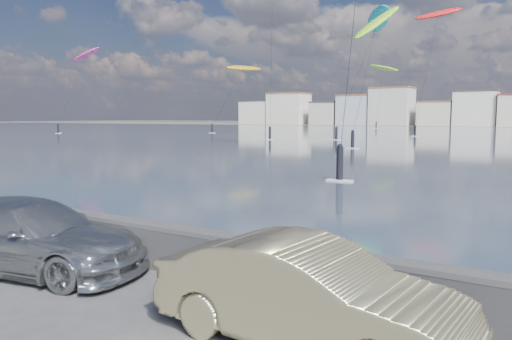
{
  "coord_description": "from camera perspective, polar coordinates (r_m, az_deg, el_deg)",
  "views": [
    {
      "loc": [
        6.86,
        -5.34,
        3.38
      ],
      "look_at": [
        1.0,
        4.0,
        2.2
      ],
      "focal_mm": 35.0,
      "sensor_mm": 36.0,
      "label": 1
    }
  ],
  "objects": [
    {
      "name": "car_silver",
      "position": [
        12.08,
        -24.41,
        -6.86
      ],
      "size": [
        5.73,
        3.24,
        1.57
      ],
      "primitive_type": "imported",
      "rotation": [
        0.0,
        0.0,
        1.78
      ],
      "color": "#A2A5A8",
      "rests_on": "ground"
    },
    {
      "name": "kitesurfer_6",
      "position": [
        104.11,
        20.06,
        16.25
      ],
      "size": [
        9.02,
        14.97,
        24.34
      ],
      "color": "red",
      "rests_on": "ground"
    },
    {
      "name": "kitesurfer_3",
      "position": [
        70.39,
        13.58,
        15.9
      ],
      "size": [
        6.69,
        19.46,
        18.62
      ],
      "color": "#8CD826",
      "rests_on": "ground"
    },
    {
      "name": "car_champagne",
      "position": [
        7.59,
        5.88,
        -13.93
      ],
      "size": [
        4.83,
        1.87,
        1.57
      ],
      "primitive_type": "imported",
      "rotation": [
        0.0,
        0.0,
        1.53
      ],
      "color": "#C6BA83",
      "rests_on": "ground"
    },
    {
      "name": "kitesurfer_1",
      "position": [
        162.66,
        14.37,
        11.2
      ],
      "size": [
        11.19,
        16.17,
        20.4
      ],
      "color": "#8CD826",
      "rests_on": "ground"
    },
    {
      "name": "ground",
      "position": [
        9.33,
        -19.31,
        -15.49
      ],
      "size": [
        700.0,
        700.0,
        0.0
      ],
      "primitive_type": "plane",
      "color": "#333335",
      "rests_on": "ground"
    },
    {
      "name": "kitesurfer_0",
      "position": [
        111.77,
        -1.4,
        11.49
      ],
      "size": [
        5.21,
        15.72,
        15.05
      ],
      "color": "#BF8C19",
      "rests_on": "ground"
    },
    {
      "name": "kitesurfer_13",
      "position": [
        84.69,
        13.77,
        16.27
      ],
      "size": [
        8.07,
        16.81,
        20.82
      ],
      "color": "#19BFBF",
      "rests_on": "ground"
    },
    {
      "name": "seawall",
      "position": [
        10.94,
        -8.18,
        -8.78
      ],
      "size": [
        400.0,
        0.36,
        1.08
      ],
      "color": "#28282B",
      "rests_on": "ground"
    },
    {
      "name": "kitesurfer_9",
      "position": [
        116.76,
        -18.91,
        12.26
      ],
      "size": [
        8.29,
        10.68,
        18.66
      ],
      "color": "#E5338C",
      "rests_on": "ground"
    }
  ]
}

